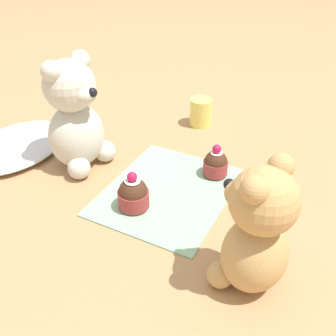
% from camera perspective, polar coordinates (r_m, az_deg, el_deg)
% --- Properties ---
extents(ground_plane, '(4.00, 4.00, 0.00)m').
position_cam_1_polar(ground_plane, '(0.75, 0.00, -3.53)').
color(ground_plane, tan).
extents(knitted_placemat, '(0.27, 0.22, 0.01)m').
position_cam_1_polar(knitted_placemat, '(0.75, 0.00, -3.35)').
color(knitted_placemat, '#8EBC99').
rests_on(knitted_placemat, ground_plane).
extents(tulle_cloth, '(0.25, 0.18, 0.03)m').
position_cam_1_polar(tulle_cloth, '(0.93, -21.10, 3.04)').
color(tulle_cloth, silver).
rests_on(tulle_cloth, ground_plane).
extents(teddy_bear_cream, '(0.13, 0.12, 0.23)m').
position_cam_1_polar(teddy_bear_cream, '(0.80, -13.31, 7.13)').
color(teddy_bear_cream, beige).
rests_on(teddy_bear_cream, ground_plane).
extents(teddy_bear_tan, '(0.12, 0.11, 0.20)m').
position_cam_1_polar(teddy_bear_tan, '(0.54, 12.73, -8.99)').
color(teddy_bear_tan, tan).
rests_on(teddy_bear_tan, ground_plane).
extents(cupcake_near_cream_bear, '(0.06, 0.06, 0.07)m').
position_cam_1_polar(cupcake_near_cream_bear, '(0.70, -5.07, -3.79)').
color(cupcake_near_cream_bear, '#993333').
rests_on(cupcake_near_cream_bear, knitted_placemat).
extents(cupcake_near_tan_bear, '(0.05, 0.05, 0.07)m').
position_cam_1_polar(cupcake_near_tan_bear, '(0.78, 6.93, 0.66)').
color(cupcake_near_tan_bear, '#993333').
rests_on(cupcake_near_tan_bear, knitted_placemat).
extents(juice_glass, '(0.05, 0.05, 0.07)m').
position_cam_1_polar(juice_glass, '(0.97, 4.78, 8.10)').
color(juice_glass, '#EADB66').
rests_on(juice_glass, ground_plane).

